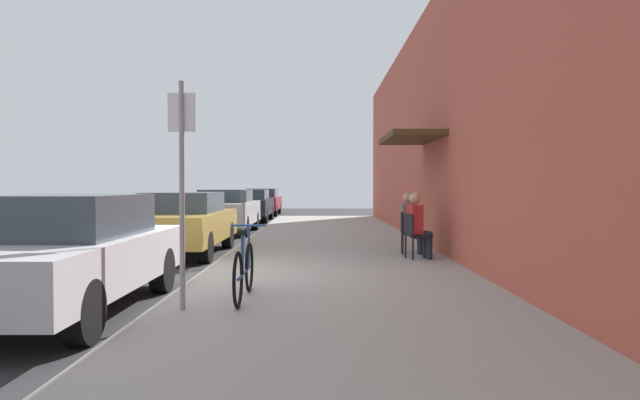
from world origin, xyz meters
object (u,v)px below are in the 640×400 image
at_px(parked_car_1, 182,222).
at_px(seated_patron_0, 417,223).
at_px(parked_car_2, 225,210).
at_px(parking_meter, 243,219).
at_px(bicycle_0, 244,270).
at_px(cafe_chair_0, 414,233).
at_px(parked_car_0, 65,252).
at_px(seated_patron_1, 410,220).
at_px(parked_car_3, 249,205).
at_px(cafe_chair_1, 407,230).
at_px(street_sign, 182,177).
at_px(parked_car_4, 262,201).

relative_size(parked_car_1, seated_patron_0, 3.41).
distance_m(parked_car_2, parking_meter, 7.41).
height_order(bicycle_0, cafe_chair_0, bicycle_0).
xyz_separation_m(parked_car_0, bicycle_0, (2.12, 0.23, -0.25)).
distance_m(parked_car_0, bicycle_0, 2.15).
height_order(parked_car_1, parked_car_2, parked_car_2).
distance_m(parked_car_2, bicycle_0, 11.62).
height_order(parked_car_0, cafe_chair_0, parked_car_0).
bearing_deg(parked_car_2, parked_car_0, -90.00).
xyz_separation_m(parked_car_1, seated_patron_1, (4.96, -0.81, 0.09)).
height_order(parked_car_0, parked_car_3, parked_car_0).
bearing_deg(bicycle_0, seated_patron_1, 59.33).
height_order(bicycle_0, cafe_chair_1, bicycle_0).
height_order(parked_car_0, bicycle_0, parked_car_0).
bearing_deg(cafe_chair_0, parked_car_3, 109.58).
bearing_deg(seated_patron_0, cafe_chair_0, -167.68).
relative_size(bicycle_0, cafe_chair_1, 1.97).
height_order(parked_car_2, seated_patron_0, parked_car_2).
bearing_deg(parked_car_2, street_sign, -82.90).
bearing_deg(street_sign, parked_car_1, 103.60).
distance_m(parked_car_1, cafe_chair_0, 5.18).
relative_size(parked_car_4, cafe_chair_0, 5.06).
xyz_separation_m(parked_car_1, street_sign, (1.50, -6.20, 0.91)).
height_order(parked_car_1, street_sign, street_sign).
height_order(parked_car_3, cafe_chair_0, parked_car_3).
bearing_deg(parked_car_1, cafe_chair_1, -9.29).
bearing_deg(parking_meter, cafe_chair_0, -4.23).
bearing_deg(cafe_chair_1, bicycle_0, -120.11).
bearing_deg(street_sign, cafe_chair_0, 53.16).
bearing_deg(parked_car_1, cafe_chair_0, -18.74).
bearing_deg(seated_patron_1, parked_car_3, 110.99).
xyz_separation_m(cafe_chair_1, seated_patron_1, (0.06, -0.01, 0.19)).
relative_size(parked_car_0, parked_car_2, 1.00).
xyz_separation_m(parked_car_1, parked_car_3, (-0.00, 12.12, 0.00)).
height_order(parked_car_1, cafe_chair_0, parked_car_1).
bearing_deg(seated_patron_1, cafe_chair_1, 174.57).
relative_size(street_sign, cafe_chair_1, 2.99).
bearing_deg(parked_car_3, parked_car_1, -90.00).
xyz_separation_m(parked_car_0, cafe_chair_0, (4.90, 4.17, -0.11)).
distance_m(parked_car_1, parked_car_2, 5.83).
relative_size(parked_car_1, parking_meter, 3.33).
bearing_deg(cafe_chair_1, parking_meter, -169.63).
distance_m(parked_car_4, cafe_chair_1, 18.96).
bearing_deg(parked_car_0, parking_meter, 70.65).
height_order(parked_car_0, seated_patron_0, parked_car_0).
bearing_deg(street_sign, parked_car_3, 94.68).
height_order(seated_patron_0, cafe_chair_1, seated_patron_0).
bearing_deg(parked_car_1, parked_car_2, 90.00).
relative_size(cafe_chair_0, cafe_chair_1, 1.00).
relative_size(bicycle_0, seated_patron_0, 1.33).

